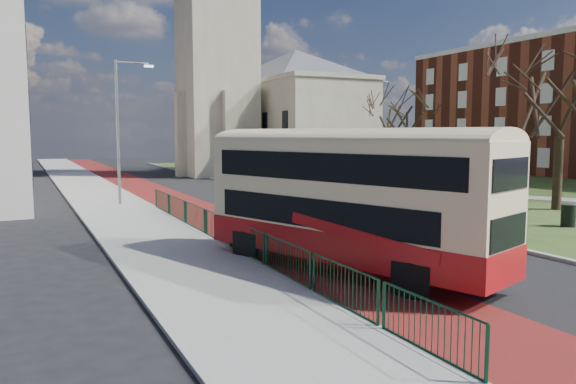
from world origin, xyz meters
TOP-DOWN VIEW (x-y plane):
  - ground at (0.00, 0.00)m, footprint 160.00×160.00m
  - road_carriageway at (1.50, 20.00)m, footprint 9.00×120.00m
  - bus_lane at (-1.20, 20.00)m, footprint 3.40×120.00m
  - pavement_west at (-5.00, 20.00)m, footprint 4.00×120.00m
  - kerb_west at (-3.00, 20.00)m, footprint 0.25×120.00m
  - kerb_east at (6.10, 22.00)m, footprint 0.25×80.00m
  - grass_green at (26.00, 22.00)m, footprint 40.00×80.00m
  - footpath at (20.00, 10.00)m, footprint 18.84×32.82m
  - pedestrian_railing at (-2.95, 4.00)m, footprint 0.07×24.00m
  - gothic_church at (12.56, 38.00)m, footprint 16.38×18.00m
  - streetlamp at (-4.35, 18.00)m, footprint 2.13×0.18m
  - bus at (-0.87, -0.29)m, footprint 5.45×9.94m
  - winter_tree_near at (16.30, 6.23)m, footprint 7.92×7.92m
  - winter_tree_far at (18.79, 23.65)m, footprint 6.16×6.16m
  - litter_bin at (12.03, 2.19)m, footprint 0.81×0.81m

SIDE VIEW (x-z plane):
  - ground at x=0.00m, z-range 0.00..0.00m
  - road_carriageway at x=1.50m, z-range 0.00..0.01m
  - bus_lane at x=-1.20m, z-range 0.00..0.01m
  - grass_green at x=26.00m, z-range 0.00..0.04m
  - footpath at x=20.00m, z-range 0.04..0.07m
  - pavement_west at x=-5.00m, z-range 0.00..0.12m
  - kerb_west at x=-3.00m, z-range 0.00..0.13m
  - kerb_east at x=6.10m, z-range 0.00..0.13m
  - pedestrian_railing at x=-2.95m, z-range -0.01..1.11m
  - litter_bin at x=12.03m, z-range 0.04..1.08m
  - bus at x=-0.87m, z-range 0.29..4.37m
  - streetlamp at x=-4.35m, z-range 0.59..8.59m
  - winter_tree_far at x=18.79m, z-range 1.59..9.66m
  - winter_tree_near at x=16.30m, z-range 1.95..11.87m
  - gothic_church at x=12.56m, z-range -6.87..33.13m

